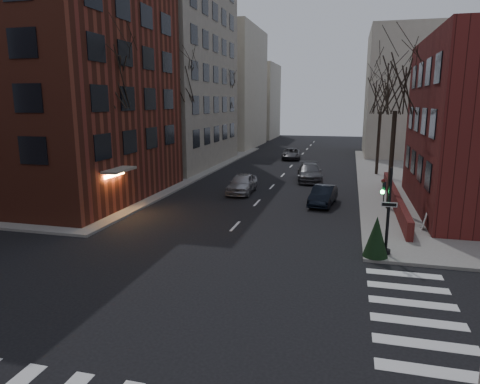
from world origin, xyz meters
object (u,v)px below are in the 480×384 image
(streetlamp_far, at_px, (234,124))
(car_lane_silver, at_px, (242,183))
(tree_left_b, at_px, (180,80))
(tree_left_c, at_px, (225,93))
(traffic_signal, at_px, (387,217))
(tree_left_a, at_px, (108,78))
(tree_right_a, at_px, (397,85))
(car_lane_far, at_px, (291,154))
(sandwich_board, at_px, (428,222))
(evergreen_shrub, at_px, (376,236))
(parked_sedan, at_px, (323,196))
(car_lane_gray, at_px, (309,172))
(tree_right_b, at_px, (381,95))
(streetlamp_near, at_px, (170,136))

(streetlamp_far, bearing_deg, car_lane_silver, -73.13)
(tree_left_b, bearing_deg, tree_left_c, 90.00)
(traffic_signal, height_order, tree_left_a, tree_left_a)
(traffic_signal, distance_m, tree_right_a, 10.92)
(tree_right_a, distance_m, streetlamp_far, 29.65)
(car_lane_silver, bearing_deg, traffic_signal, -51.17)
(tree_left_a, height_order, tree_right_a, tree_left_a)
(tree_left_b, distance_m, car_lane_far, 19.62)
(sandwich_board, height_order, evergreen_shrub, evergreen_shrub)
(parked_sedan, bearing_deg, tree_left_a, -154.16)
(sandwich_board, distance_m, evergreen_shrub, 5.89)
(tree_left_c, distance_m, car_lane_gray, 18.47)
(tree_left_c, xyz_separation_m, tree_right_a, (17.60, -22.00, 0.00))
(tree_right_b, distance_m, streetlamp_far, 20.01)
(tree_right_a, height_order, car_lane_gray, tree_right_a)
(tree_left_b, bearing_deg, streetlamp_near, -81.47)
(streetlamp_near, bearing_deg, parked_sedan, -15.31)
(car_lane_far, relative_size, sandwich_board, 5.37)
(evergreen_shrub, bearing_deg, traffic_signal, 49.56)
(tree_left_c, height_order, parked_sedan, tree_left_c)
(tree_left_b, distance_m, car_lane_gray, 14.25)
(tree_left_c, xyz_separation_m, sandwich_board, (19.30, -26.45, -7.43))
(tree_right_a, bearing_deg, car_lane_silver, 164.48)
(streetlamp_near, xyz_separation_m, sandwich_board, (18.70, -8.45, -3.64))
(tree_right_b, height_order, streetlamp_near, tree_right_b)
(car_lane_silver, bearing_deg, streetlamp_near, 170.27)
(parked_sedan, xyz_separation_m, car_lane_far, (-5.36, 23.39, 0.00))
(car_lane_gray, xyz_separation_m, car_lane_far, (-3.58, 14.32, -0.10))
(tree_left_b, bearing_deg, car_lane_silver, -35.88)
(tree_left_c, relative_size, parked_sedan, 2.42)
(parked_sedan, bearing_deg, tree_left_c, 129.04)
(tree_right_b, height_order, evergreen_shrub, tree_right_b)
(tree_right_a, xyz_separation_m, car_lane_far, (-9.60, 23.90, -7.36))
(traffic_signal, xyz_separation_m, tree_left_a, (-16.74, 5.01, 6.56))
(tree_left_b, xyz_separation_m, car_lane_gray, (11.58, 1.58, -8.15))
(tree_left_b, distance_m, sandwich_board, 24.43)
(car_lane_gray, bearing_deg, car_lane_silver, -131.86)
(traffic_signal, xyz_separation_m, tree_right_b, (0.86, 23.01, 5.68))
(tree_right_a, distance_m, streetlamp_near, 17.87)
(traffic_signal, xyz_separation_m, sandwich_board, (2.56, 4.55, -1.31))
(tree_left_a, xyz_separation_m, streetlamp_near, (0.60, 8.00, -4.23))
(car_lane_far, bearing_deg, car_lane_silver, -98.62)
(tree_left_c, xyz_separation_m, evergreen_shrub, (16.32, -31.50, -6.94))
(tree_right_b, relative_size, sandwich_board, 10.28)
(tree_left_a, relative_size, car_lane_far, 2.14)
(streetlamp_near, bearing_deg, car_lane_silver, -9.35)
(tree_right_a, xyz_separation_m, sandwich_board, (1.70, -4.45, -7.43))
(traffic_signal, xyz_separation_m, evergreen_shrub, (-0.42, -0.49, -0.82))
(car_lane_silver, distance_m, evergreen_shrub, 15.56)
(tree_left_a, bearing_deg, car_lane_silver, 44.86)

